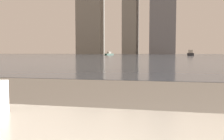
{
  "coord_description": "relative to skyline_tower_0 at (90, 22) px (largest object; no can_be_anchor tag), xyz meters",
  "views": [
    {
      "loc": [
        0.56,
        0.07,
        0.79
      ],
      "look_at": [
        0.04,
        2.54,
        0.61
      ],
      "focal_mm": 40.0,
      "sensor_mm": 36.0,
      "label": 1
    }
  ],
  "objects": [
    {
      "name": "harbor_water",
      "position": [
        35.11,
        -56.0,
        -15.55
      ],
      "size": [
        180.0,
        110.0,
        0.01
      ],
      "color": "slate",
      "rests_on": "ground_plane"
    },
    {
      "name": "harbor_boat_1",
      "position": [
        41.98,
        -52.79,
        -15.03
      ],
      "size": [
        1.38,
        3.9,
        1.46
      ],
      "color": "#2D2D33",
      "rests_on": "harbor_water"
    },
    {
      "name": "harbor_boat_3",
      "position": [
        20.1,
        -48.19,
        -15.17
      ],
      "size": [
        2.25,
        2.92,
        1.05
      ],
      "color": "#335647",
      "rests_on": "harbor_water"
    },
    {
      "name": "skyline_tower_0",
      "position": [
        0.0,
        0.0,
        0.0
      ],
      "size": [
        12.1,
        9.23,
        31.11
      ],
      "color": "gray",
      "rests_on": "ground_plane"
    },
    {
      "name": "skyline_tower_1",
      "position": [
        19.81,
        0.0,
        3.69
      ],
      "size": [
        6.44,
        12.92,
        38.49
      ],
      "color": "gray",
      "rests_on": "ground_plane"
    }
  ]
}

